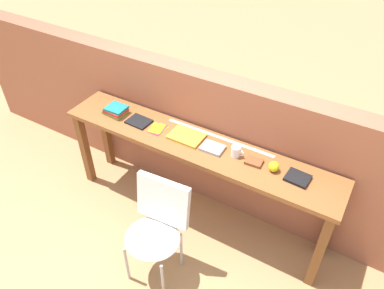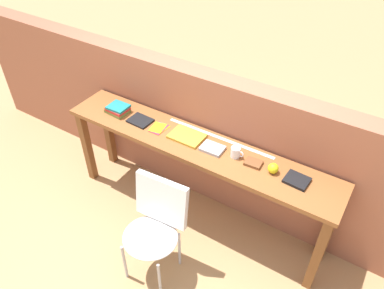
# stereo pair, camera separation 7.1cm
# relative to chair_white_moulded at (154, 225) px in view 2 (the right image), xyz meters

# --- Properties ---
(ground_plane) EXTENTS (40.00, 40.00, 0.00)m
(ground_plane) POSITION_rel_chair_white_moulded_xyz_m (-0.03, 0.35, -0.53)
(ground_plane) COLOR tan
(brick_wall_back) EXTENTS (6.00, 0.20, 1.35)m
(brick_wall_back) POSITION_rel_chair_white_moulded_xyz_m (-0.03, 0.99, 0.15)
(brick_wall_back) COLOR #9E5B42
(brick_wall_back) RESTS_ON ground
(sideboard) EXTENTS (2.50, 0.44, 0.88)m
(sideboard) POSITION_rel_chair_white_moulded_xyz_m (-0.03, 0.65, 0.21)
(sideboard) COLOR brown
(sideboard) RESTS_ON ground
(chair_white_moulded) EXTENTS (0.47, 0.48, 0.89)m
(chair_white_moulded) POSITION_rel_chair_white_moulded_xyz_m (0.00, 0.00, 0.00)
(chair_white_moulded) COLOR white
(chair_white_moulded) RESTS_ON ground
(book_stack_leftmost) EXTENTS (0.21, 0.17, 0.07)m
(book_stack_leftmost) POSITION_rel_chair_white_moulded_xyz_m (-0.88, 0.65, 0.39)
(book_stack_leftmost) COLOR olive
(book_stack_leftmost) RESTS_ON sideboard
(magazine_cycling) EXTENTS (0.21, 0.17, 0.02)m
(magazine_cycling) POSITION_rel_chair_white_moulded_xyz_m (-0.61, 0.65, 0.36)
(magazine_cycling) COLOR black
(magazine_cycling) RESTS_ON sideboard
(pamphlet_pile_colourful) EXTENTS (0.15, 0.17, 0.01)m
(pamphlet_pile_colourful) POSITION_rel_chair_white_moulded_xyz_m (-0.41, 0.66, 0.36)
(pamphlet_pile_colourful) COLOR orange
(pamphlet_pile_colourful) RESTS_ON sideboard
(book_open_centre) EXTENTS (0.29, 0.21, 0.02)m
(book_open_centre) POSITION_rel_chair_white_moulded_xyz_m (-0.14, 0.68, 0.36)
(book_open_centre) COLOR gold
(book_open_centre) RESTS_ON sideboard
(book_grey_hardcover) EXTENTS (0.19, 0.14, 0.03)m
(book_grey_hardcover) POSITION_rel_chair_white_moulded_xyz_m (0.13, 0.66, 0.37)
(book_grey_hardcover) COLOR #9E9EA3
(book_grey_hardcover) RESTS_ON sideboard
(mug) EXTENTS (0.11, 0.08, 0.09)m
(mug) POSITION_rel_chair_white_moulded_xyz_m (0.33, 0.68, 0.40)
(mug) COLOR white
(mug) RESTS_ON sideboard
(leather_journal_brown) EXTENTS (0.14, 0.11, 0.02)m
(leather_journal_brown) POSITION_rel_chair_white_moulded_xyz_m (0.49, 0.68, 0.37)
(leather_journal_brown) COLOR brown
(leather_journal_brown) RESTS_ON sideboard
(sports_ball_small) EXTENTS (0.08, 0.08, 0.08)m
(sports_ball_small) POSITION_rel_chair_white_moulded_xyz_m (0.65, 0.67, 0.39)
(sports_ball_small) COLOR yellow
(sports_ball_small) RESTS_ON sideboard
(book_repair_rightmost) EXTENTS (0.18, 0.16, 0.02)m
(book_repair_rightmost) POSITION_rel_chair_white_moulded_xyz_m (0.84, 0.67, 0.37)
(book_repair_rightmost) COLOR black
(book_repair_rightmost) RESTS_ON sideboard
(ruler_metal_back_edge) EXTENTS (1.00, 0.03, 0.00)m
(ruler_metal_back_edge) POSITION_rel_chair_white_moulded_xyz_m (0.10, 0.82, 0.35)
(ruler_metal_back_edge) COLOR silver
(ruler_metal_back_edge) RESTS_ON sideboard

